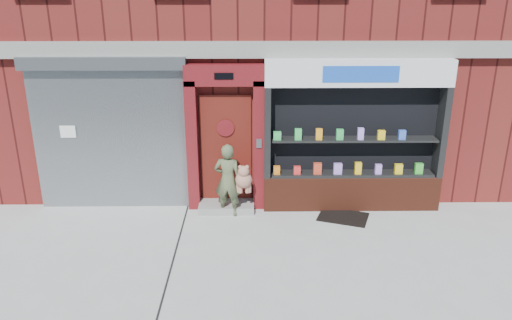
{
  "coord_description": "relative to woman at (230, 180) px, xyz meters",
  "views": [
    {
      "loc": [
        -0.27,
        -7.43,
        4.32
      ],
      "look_at": [
        -0.17,
        1.0,
        1.31
      ],
      "focal_mm": 35.0,
      "sensor_mm": 36.0,
      "label": 1
    }
  ],
  "objects": [
    {
      "name": "red_door_bay",
      "position": [
        -0.09,
        0.37,
        0.72
      ],
      "size": [
        1.52,
        0.58,
        2.9
      ],
      "color": "#570E13",
      "rests_on": "ground"
    },
    {
      "name": "pharmacy_bay",
      "position": [
        2.4,
        0.33,
        0.64
      ],
      "size": [
        3.5,
        0.41,
        3.0
      ],
      "color": "#5B2415",
      "rests_on": "ground"
    },
    {
      "name": "woman",
      "position": [
        0.0,
        0.0,
        0.0
      ],
      "size": [
        0.76,
        0.43,
        1.46
      ],
      "color": "#515A3B",
      "rests_on": "ground"
    },
    {
      "name": "shutter_bay",
      "position": [
        -2.34,
        0.44,
        0.98
      ],
      "size": [
        3.1,
        0.3,
        3.04
      ],
      "color": "gray",
      "rests_on": "ground"
    },
    {
      "name": "doormat",
      "position": [
        2.2,
        -0.15,
        -0.72
      ],
      "size": [
        1.1,
        0.93,
        0.02
      ],
      "primitive_type": "cube",
      "rotation": [
        0.0,
        0.0,
        -0.35
      ],
      "color": "black",
      "rests_on": "ground"
    },
    {
      "name": "ground",
      "position": [
        0.66,
        -1.49,
        -0.74
      ],
      "size": [
        80.0,
        80.0,
        0.0
      ],
      "primitive_type": "plane",
      "color": "#9E9E99",
      "rests_on": "ground"
    }
  ]
}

